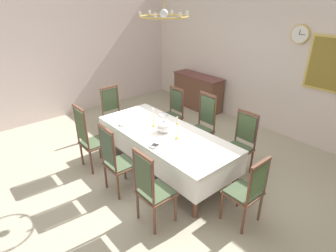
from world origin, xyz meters
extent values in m
cube|color=#A8A08A|center=(0.00, 0.00, -0.02)|extent=(7.09, 5.80, 0.04)
cube|color=beige|center=(0.00, 2.94, 1.63)|extent=(7.09, 0.08, 3.25)
cube|color=beige|center=(-3.59, 0.00, 1.63)|extent=(0.08, 5.80, 3.25)
cylinder|color=brown|center=(-1.18, -0.38, 0.35)|extent=(0.07, 0.07, 0.70)
cylinder|color=brown|center=(1.18, -0.38, 0.35)|extent=(0.07, 0.07, 0.70)
cylinder|color=brown|center=(-1.18, 0.50, 0.35)|extent=(0.07, 0.07, 0.70)
cylinder|color=brown|center=(1.18, 0.50, 0.35)|extent=(0.07, 0.07, 0.70)
cube|color=brown|center=(0.00, 0.06, 0.66)|extent=(2.45, 0.96, 0.08)
cube|color=brown|center=(0.00, 0.06, 0.72)|extent=(2.57, 1.08, 0.03)
cube|color=white|center=(0.00, 0.06, 0.74)|extent=(2.59, 1.10, 0.00)
cube|color=white|center=(0.00, -0.48, 0.54)|extent=(2.59, 0.00, 0.40)
cube|color=white|center=(0.00, 0.60, 0.54)|extent=(2.59, 0.00, 0.40)
cube|color=white|center=(-1.29, 0.06, 0.54)|extent=(0.00, 1.10, 0.40)
cube|color=white|center=(1.29, 0.06, 0.54)|extent=(0.00, 1.10, 0.40)
cylinder|color=brown|center=(-1.08, -0.64, 0.22)|extent=(0.04, 0.04, 0.45)
cylinder|color=brown|center=(-0.70, -0.64, 0.22)|extent=(0.04, 0.04, 0.45)
cylinder|color=brown|center=(-1.08, -1.00, 0.22)|extent=(0.04, 0.04, 0.45)
cylinder|color=brown|center=(-0.70, -1.00, 0.22)|extent=(0.04, 0.04, 0.45)
cube|color=brown|center=(-0.89, -0.82, 0.46)|extent=(0.44, 0.42, 0.03)
cube|color=#405037|center=(-0.89, -0.82, 0.48)|extent=(0.40, 0.38, 0.02)
cylinder|color=brown|center=(-1.09, -1.01, 0.83)|extent=(0.03, 0.03, 0.71)
cylinder|color=brown|center=(-0.70, -1.01, 0.83)|extent=(0.03, 0.03, 0.71)
cube|color=#425130|center=(-0.89, -1.01, 0.86)|extent=(0.34, 0.02, 0.54)
cube|color=brown|center=(-0.89, -1.01, 1.18)|extent=(0.40, 0.04, 0.04)
cylinder|color=brown|center=(-0.70, 0.76, 0.22)|extent=(0.04, 0.04, 0.45)
cylinder|color=brown|center=(-1.08, 0.76, 0.22)|extent=(0.04, 0.04, 0.45)
cylinder|color=brown|center=(-0.70, 1.12, 0.22)|extent=(0.04, 0.04, 0.45)
cylinder|color=brown|center=(-1.08, 1.12, 0.22)|extent=(0.04, 0.04, 0.45)
cube|color=brown|center=(-0.89, 0.94, 0.46)|extent=(0.44, 0.42, 0.03)
cube|color=#405037|center=(-0.89, 0.94, 0.48)|extent=(0.40, 0.38, 0.02)
cylinder|color=brown|center=(-0.70, 1.13, 0.77)|extent=(0.03, 0.03, 0.59)
cylinder|color=brown|center=(-1.09, 1.13, 0.77)|extent=(0.03, 0.03, 0.59)
cube|color=#3B4B35|center=(-0.89, 1.13, 0.79)|extent=(0.34, 0.02, 0.45)
cube|color=brown|center=(-0.89, 1.13, 1.06)|extent=(0.40, 0.04, 0.04)
cylinder|color=brown|center=(-0.21, -0.64, 0.22)|extent=(0.04, 0.04, 0.45)
cylinder|color=brown|center=(0.17, -0.64, 0.22)|extent=(0.04, 0.04, 0.45)
cylinder|color=brown|center=(-0.21, -1.00, 0.22)|extent=(0.04, 0.04, 0.45)
cylinder|color=brown|center=(0.17, -1.00, 0.22)|extent=(0.04, 0.04, 0.45)
cube|color=brown|center=(-0.02, -0.82, 0.46)|extent=(0.44, 0.42, 0.03)
cube|color=#405037|center=(-0.02, -0.82, 0.48)|extent=(0.40, 0.38, 0.02)
cylinder|color=brown|center=(-0.21, -1.01, 0.80)|extent=(0.03, 0.03, 0.66)
cylinder|color=brown|center=(0.18, -1.01, 0.80)|extent=(0.03, 0.03, 0.66)
cube|color=#3F4D3A|center=(-0.02, -1.01, 0.84)|extent=(0.34, 0.02, 0.50)
cube|color=brown|center=(-0.02, -1.01, 1.13)|extent=(0.40, 0.04, 0.04)
cylinder|color=brown|center=(0.17, 0.76, 0.22)|extent=(0.04, 0.04, 0.45)
cylinder|color=brown|center=(-0.21, 0.76, 0.22)|extent=(0.04, 0.04, 0.45)
cylinder|color=brown|center=(0.17, 1.12, 0.22)|extent=(0.04, 0.04, 0.45)
cylinder|color=brown|center=(-0.21, 1.12, 0.22)|extent=(0.04, 0.04, 0.45)
cube|color=brown|center=(-0.02, 0.94, 0.46)|extent=(0.44, 0.42, 0.03)
cube|color=#405037|center=(-0.02, 0.94, 0.48)|extent=(0.40, 0.38, 0.02)
cylinder|color=brown|center=(0.18, 1.13, 0.82)|extent=(0.03, 0.03, 0.69)
cylinder|color=brown|center=(-0.21, 1.13, 0.82)|extent=(0.03, 0.03, 0.69)
cube|color=#3D5036|center=(-0.02, 1.13, 0.85)|extent=(0.34, 0.02, 0.52)
cube|color=brown|center=(-0.02, 1.13, 1.16)|extent=(0.40, 0.04, 0.04)
cylinder|color=brown|center=(0.69, -0.64, 0.22)|extent=(0.04, 0.04, 0.45)
cylinder|color=brown|center=(1.07, -0.64, 0.22)|extent=(0.04, 0.04, 0.45)
cylinder|color=brown|center=(0.69, -1.00, 0.22)|extent=(0.04, 0.04, 0.45)
cylinder|color=brown|center=(1.07, -1.00, 0.22)|extent=(0.04, 0.04, 0.45)
cube|color=brown|center=(0.88, -0.82, 0.46)|extent=(0.44, 0.42, 0.03)
cube|color=#405037|center=(0.88, -0.82, 0.48)|extent=(0.40, 0.38, 0.02)
cylinder|color=brown|center=(0.68, -1.01, 0.80)|extent=(0.03, 0.03, 0.65)
cylinder|color=brown|center=(1.07, -1.01, 0.80)|extent=(0.03, 0.03, 0.65)
cube|color=#445136|center=(0.88, -1.01, 0.83)|extent=(0.34, 0.02, 0.50)
cube|color=brown|center=(0.88, -1.01, 1.12)|extent=(0.40, 0.04, 0.04)
cylinder|color=brown|center=(1.07, 0.76, 0.22)|extent=(0.04, 0.04, 0.45)
cylinder|color=brown|center=(0.69, 0.76, 0.22)|extent=(0.04, 0.04, 0.45)
cylinder|color=brown|center=(1.07, 1.12, 0.22)|extent=(0.04, 0.04, 0.45)
cylinder|color=brown|center=(0.69, 1.12, 0.22)|extent=(0.04, 0.04, 0.45)
cube|color=brown|center=(0.88, 0.94, 0.46)|extent=(0.44, 0.42, 0.03)
cube|color=#405037|center=(0.88, 0.94, 0.48)|extent=(0.40, 0.38, 0.02)
cylinder|color=brown|center=(1.07, 1.13, 0.77)|extent=(0.03, 0.03, 0.60)
cylinder|color=brown|center=(0.68, 1.13, 0.77)|extent=(0.03, 0.03, 0.60)
cube|color=#425634|center=(0.88, 1.13, 0.80)|extent=(0.34, 0.02, 0.46)
cube|color=brown|center=(0.88, 1.13, 1.08)|extent=(0.40, 0.04, 0.04)
cylinder|color=brown|center=(-1.44, 0.25, 0.22)|extent=(0.04, 0.04, 0.45)
cylinder|color=brown|center=(-1.44, -0.13, 0.22)|extent=(0.04, 0.04, 0.45)
cylinder|color=brown|center=(-1.80, 0.25, 0.22)|extent=(0.04, 0.04, 0.45)
cylinder|color=brown|center=(-1.80, -0.13, 0.22)|extent=(0.04, 0.04, 0.45)
cube|color=brown|center=(-1.62, 0.06, 0.46)|extent=(0.42, 0.44, 0.03)
cube|color=#405037|center=(-1.62, 0.06, 0.48)|extent=(0.38, 0.40, 0.02)
cylinder|color=brown|center=(-1.81, 0.26, 0.78)|extent=(0.03, 0.03, 0.61)
cylinder|color=brown|center=(-1.81, -0.13, 0.78)|extent=(0.03, 0.03, 0.61)
cube|color=#3B4B32|center=(-1.81, 0.06, 0.81)|extent=(0.02, 0.34, 0.46)
cube|color=brown|center=(-1.81, 0.06, 1.08)|extent=(0.04, 0.40, 0.04)
cylinder|color=brown|center=(1.44, -0.13, 0.22)|extent=(0.04, 0.04, 0.45)
cylinder|color=brown|center=(1.44, 0.25, 0.22)|extent=(0.04, 0.04, 0.45)
cylinder|color=brown|center=(1.80, -0.13, 0.22)|extent=(0.04, 0.04, 0.45)
cylinder|color=brown|center=(1.80, 0.25, 0.22)|extent=(0.04, 0.04, 0.45)
cube|color=brown|center=(1.62, 0.06, 0.46)|extent=(0.42, 0.44, 0.03)
cube|color=#405037|center=(1.62, 0.06, 0.48)|extent=(0.38, 0.40, 0.02)
cylinder|color=brown|center=(1.81, -0.13, 0.75)|extent=(0.03, 0.03, 0.55)
cylinder|color=brown|center=(1.81, 0.26, 0.75)|extent=(0.03, 0.03, 0.55)
cube|color=#3E5731|center=(1.81, 0.06, 0.78)|extent=(0.02, 0.34, 0.42)
cube|color=brown|center=(1.81, 0.06, 1.02)|extent=(0.04, 0.40, 0.04)
cylinder|color=silver|center=(-0.02, 0.06, 0.75)|extent=(0.14, 0.14, 0.02)
ellipsoid|color=silver|center=(-0.02, 0.06, 0.82)|extent=(0.25, 0.25, 0.11)
ellipsoid|color=silver|center=(-0.02, 0.06, 0.88)|extent=(0.23, 0.23, 0.09)
sphere|color=#304E8B|center=(-0.02, 0.06, 0.93)|extent=(0.03, 0.03, 0.03)
cylinder|color=gold|center=(-0.31, 0.06, 0.75)|extent=(0.07, 0.07, 0.02)
cylinder|color=gold|center=(-0.31, 0.06, 0.86)|extent=(0.02, 0.02, 0.21)
cone|color=gold|center=(-0.31, 0.06, 0.97)|extent=(0.04, 0.04, 0.02)
cylinder|color=silver|center=(-0.31, 0.06, 1.03)|extent=(0.02, 0.02, 0.10)
cylinder|color=gold|center=(0.31, 0.06, 0.75)|extent=(0.07, 0.07, 0.02)
cylinder|color=gold|center=(0.31, 0.06, 0.88)|extent=(0.02, 0.02, 0.25)
cone|color=gold|center=(0.31, 0.06, 1.01)|extent=(0.04, 0.04, 0.02)
cylinder|color=silver|center=(0.31, 0.06, 1.07)|extent=(0.02, 0.02, 0.10)
cylinder|color=silver|center=(0.28, -0.37, 0.75)|extent=(0.16, 0.16, 0.03)
cylinder|color=silver|center=(0.28, -0.37, 0.76)|extent=(0.13, 0.13, 0.02)
torus|color=#304E8B|center=(0.28, -0.37, 0.77)|extent=(0.16, 0.16, 0.01)
cylinder|color=silver|center=(-0.54, 0.48, 0.76)|extent=(0.17, 0.17, 0.04)
cylinder|color=silver|center=(-0.54, 0.48, 0.76)|extent=(0.14, 0.14, 0.03)
torus|color=#304E8B|center=(-0.54, 0.48, 0.78)|extent=(0.17, 0.17, 0.01)
cylinder|color=silver|center=(-0.70, -0.31, 0.76)|extent=(0.18, 0.18, 0.04)
cylinder|color=silver|center=(-0.70, -0.31, 0.76)|extent=(0.15, 0.15, 0.02)
torus|color=#304E8B|center=(-0.70, -0.31, 0.77)|extent=(0.17, 0.17, 0.01)
cube|color=gold|center=(0.39, -0.41, 0.74)|extent=(0.02, 0.14, 0.00)
ellipsoid|color=gold|center=(0.39, -0.32, 0.74)|extent=(0.03, 0.05, 0.01)
cube|color=gold|center=(-0.65, 0.44, 0.74)|extent=(0.03, 0.14, 0.00)
ellipsoid|color=gold|center=(-0.66, 0.53, 0.74)|extent=(0.03, 0.05, 0.01)
cube|color=brown|center=(-1.69, 2.62, 0.44)|extent=(1.40, 0.44, 0.88)
cube|color=brown|center=(-1.69, 2.62, 0.89)|extent=(1.44, 0.48, 0.02)
cube|color=brown|center=(-1.34, 2.85, 0.44)|extent=(0.59, 0.01, 0.70)
cube|color=brown|center=(-2.04, 2.85, 0.44)|extent=(0.59, 0.01, 0.70)
cylinder|color=#D1B251|center=(0.66, 2.87, 2.15)|extent=(0.36, 0.05, 0.36)
cylinder|color=silver|center=(0.66, 2.84, 2.15)|extent=(0.32, 0.01, 0.32)
cube|color=black|center=(0.66, 2.84, 2.19)|extent=(0.01, 0.00, 0.09)
cube|color=black|center=(0.71, 2.84, 2.15)|extent=(0.13, 0.00, 0.01)
sphere|color=white|center=(0.00, 0.06, 2.60)|extent=(0.12, 0.12, 0.12)
torus|color=gold|center=(0.00, 0.06, 2.56)|extent=(0.69, 0.69, 0.02)
cylinder|color=silver|center=(0.33, 0.06, 2.60)|extent=(0.04, 0.04, 0.06)
cylinder|color=silver|center=(0.17, 0.35, 2.60)|extent=(0.04, 0.04, 0.06)
cylinder|color=silver|center=(-0.17, 0.35, 2.60)|extent=(0.04, 0.04, 0.06)
cylinder|color=silver|center=(-0.33, 0.06, 2.60)|extent=(0.04, 0.04, 0.06)
cylinder|color=silver|center=(-0.17, -0.23, 2.60)|extent=(0.04, 0.04, 0.06)
cylinder|color=silver|center=(0.17, -0.23, 2.60)|extent=(0.04, 0.04, 0.06)
camera|label=1|loc=(3.24, -2.62, 2.88)|focal=29.90mm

